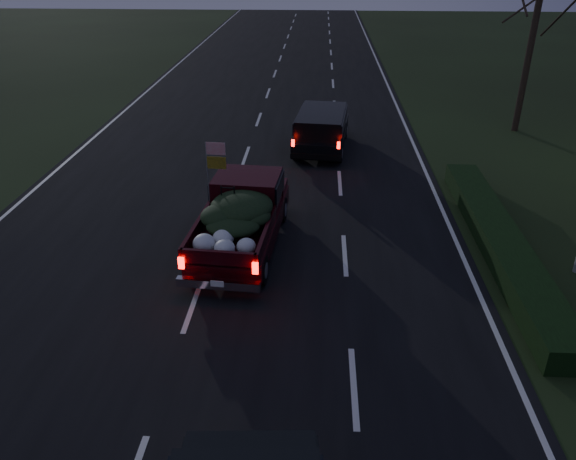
# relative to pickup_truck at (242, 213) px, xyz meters

# --- Properties ---
(ground) EXTENTS (120.00, 120.00, 0.00)m
(ground) POSITION_rel_pickup_truck_xyz_m (-0.79, -2.91, -0.99)
(ground) COLOR black
(ground) RESTS_ON ground
(road_asphalt) EXTENTS (14.00, 120.00, 0.02)m
(road_asphalt) POSITION_rel_pickup_truck_xyz_m (-0.79, -2.91, -0.98)
(road_asphalt) COLOR black
(road_asphalt) RESTS_ON ground
(hedge_row) EXTENTS (1.00, 10.00, 0.60)m
(hedge_row) POSITION_rel_pickup_truck_xyz_m (7.01, 0.09, -0.69)
(hedge_row) COLOR black
(hedge_row) RESTS_ON ground
(bare_tree_far) EXTENTS (3.60, 3.60, 7.00)m
(bare_tree_far) POSITION_rel_pickup_truck_xyz_m (10.71, 11.09, 4.24)
(bare_tree_far) COLOR black
(bare_tree_far) RESTS_ON ground
(pickup_truck) EXTENTS (2.30, 5.15, 2.63)m
(pickup_truck) POSITION_rel_pickup_truck_xyz_m (0.00, 0.00, 0.00)
(pickup_truck) COLOR black
(pickup_truck) RESTS_ON ground
(lead_suv) EXTENTS (2.29, 4.61, 1.28)m
(lead_suv) POSITION_rel_pickup_truck_xyz_m (2.14, 8.08, -0.02)
(lead_suv) COLOR black
(lead_suv) RESTS_ON ground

